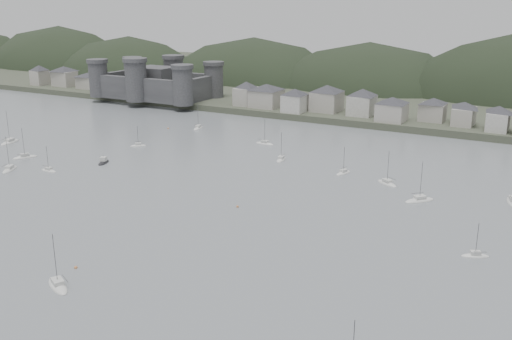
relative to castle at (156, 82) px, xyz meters
The scene contains 8 objects.
ground 216.45m from the castle, 56.28° to the right, with size 900.00×900.00×0.00m, color slate.
far_shore_land 166.61m from the castle, 43.83° to the left, with size 900.00×250.00×3.00m, color #383D2D.
forested_ridge 155.26m from the castle, 35.67° to the left, with size 851.55×103.94×102.57m.
castle is the anchor object (origin of this frame).
waterfront_town 170.64m from the castle, ahead, with size 451.48×28.46×12.92m.
moored_fleet 158.95m from the castle, 48.20° to the right, with size 265.66×164.09×13.68m.
motor_launch_far 121.80m from the castle, 59.87° to the right, with size 4.70×7.29×3.66m.
mooring_buoys 179.79m from the castle, 45.88° to the right, with size 165.21×151.08×0.70m.
Camera 1 is at (76.27, -62.27, 52.57)m, focal length 39.95 mm.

